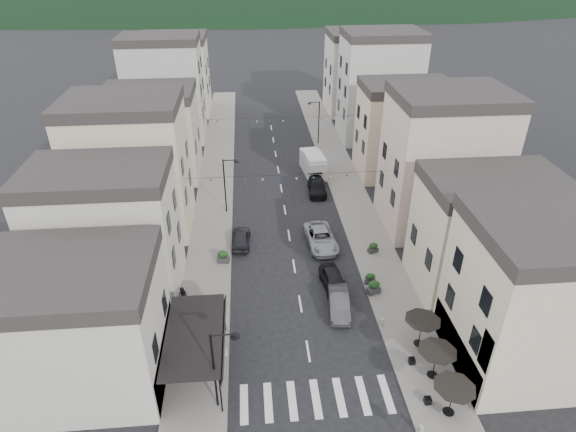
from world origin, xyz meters
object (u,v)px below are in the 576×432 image
parked_car_d (317,187)px  pedestrian_b (183,296)px  parked_car_e (241,238)px  parked_car_b (339,303)px  parked_car_c (321,238)px  parked_car_a (334,281)px  delivery_van (313,164)px  pedestrian_a (219,310)px

parked_car_d → pedestrian_b: bearing=-122.7°
parked_car_d → parked_car_e: (-8.53, -9.85, 0.01)m
parked_car_b → parked_car_d: parked_car_b is taller
parked_car_c → pedestrian_b: 14.05m
pedestrian_b → parked_car_a: bearing=29.9°
parked_car_a → parked_car_e: (-7.52, 7.09, -0.04)m
delivery_van → parked_car_c: bearing=-101.2°
parked_car_c → delivery_van: size_ratio=0.98×
parked_car_e → pedestrian_b: (-4.50, -8.20, 0.22)m
parked_car_c → parked_car_b: bearing=-93.9°
parked_car_c → pedestrian_a: 13.06m
parked_car_a → parked_car_d: parked_car_a is taller
parked_car_d → pedestrian_a: size_ratio=2.70×
parked_car_a → parked_car_c: size_ratio=0.78×
parked_car_c → delivery_van: delivery_van is taller
parked_car_b → pedestrian_b: bearing=178.2°
pedestrian_b → parked_car_e: bearing=85.9°
parked_car_c → pedestrian_b: bearing=-152.2°
parked_car_c → pedestrian_a: bearing=-138.2°
parked_car_d → parked_car_b: bearing=-89.9°
delivery_van → parked_car_b: bearing=-99.2°
parked_car_a → pedestrian_a: 9.66m
parked_car_b → parked_car_e: size_ratio=1.05×
parked_car_a → parked_car_d: (1.01, 16.94, -0.04)m
parked_car_d → parked_car_e: 13.02m
parked_car_b → parked_car_a: bearing=95.0°
parked_car_e → pedestrian_a: (-1.64, -10.15, 0.31)m
pedestrian_a → pedestrian_b: (-2.86, 1.94, -0.09)m
parked_car_a → parked_car_b: parked_car_a is taller
pedestrian_a → pedestrian_b: pedestrian_a is taller
parked_car_a → pedestrian_a: (-9.16, -3.06, 0.27)m
delivery_van → pedestrian_b: size_ratio=3.55×
parked_car_a → parked_car_e: parked_car_a is taller
parked_car_a → parked_car_c: bearing=85.1°
pedestrian_a → pedestrian_b: 3.46m
parked_car_e → pedestrian_b: 9.36m
parked_car_d → pedestrian_b: size_ratio=3.00×
parked_car_b → parked_car_d: size_ratio=0.90×
pedestrian_a → parked_car_c: bearing=32.4°
parked_car_e → pedestrian_b: bearing=64.3°
parked_car_a → parked_car_c: 6.36m
parked_car_d → delivery_van: 5.01m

